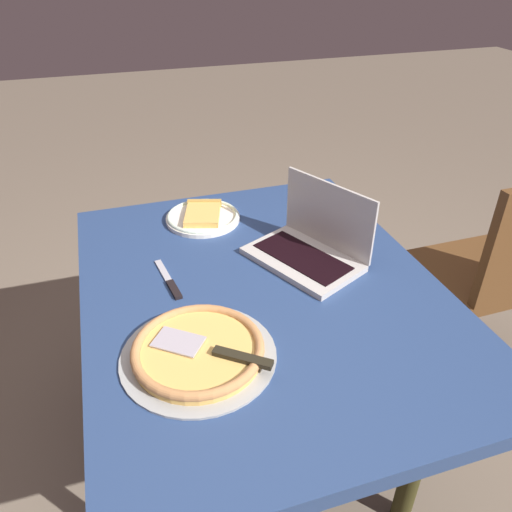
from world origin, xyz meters
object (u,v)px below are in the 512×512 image
object	(u,v)px
pizza_plate	(203,216)
table_knife	(170,282)
dining_table	(262,310)
pizza_tray	(198,351)
chair_near	(498,269)
laptop	(311,244)

from	to	relation	value
pizza_plate	table_knife	xyz separation A→B (m)	(0.33, -0.16, -0.01)
dining_table	pizza_tray	world-z (taller)	pizza_tray
dining_table	chair_near	bearing A→B (deg)	97.35
pizza_tray	chair_near	bearing A→B (deg)	105.79
dining_table	pizza_plate	size ratio (longest dim) A/B	4.87
dining_table	table_knife	world-z (taller)	table_knife
dining_table	laptop	world-z (taller)	laptop
laptop	table_knife	xyz separation A→B (m)	(0.01, -0.42, -0.04)
pizza_tray	chair_near	xyz separation A→B (m)	(-0.33, 1.16, -0.23)
dining_table	chair_near	xyz separation A→B (m)	(-0.12, 0.94, -0.14)
dining_table	pizza_plate	distance (m)	0.44
pizza_tray	chair_near	world-z (taller)	chair_near
chair_near	pizza_plate	bearing A→B (deg)	-106.38
chair_near	laptop	bearing A→B (deg)	-88.18
pizza_plate	pizza_tray	world-z (taller)	pizza_tray
laptop	chair_near	distance (m)	0.81
pizza_plate	pizza_tray	xyz separation A→B (m)	(0.63, -0.15, 0.00)
pizza_plate	pizza_tray	distance (m)	0.64
table_knife	chair_near	world-z (taller)	chair_near
dining_table	chair_near	distance (m)	0.96
table_knife	dining_table	bearing A→B (deg)	68.81
pizza_plate	table_knife	size ratio (longest dim) A/B	1.23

